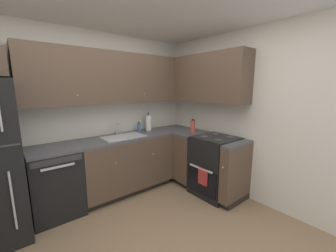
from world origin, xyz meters
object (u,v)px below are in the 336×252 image
soap_bottle (139,127)px  oil_bottle (193,126)px  dishwasher (55,183)px  paper_towel_roll (148,123)px  oven_range (215,165)px

soap_bottle → oil_bottle: oil_bottle is taller
dishwasher → oil_bottle: oil_bottle is taller
dishwasher → paper_towel_roll: paper_towel_roll is taller
soap_bottle → dishwasher: bearing=-172.7°
oven_range → oil_bottle: 0.75m
dishwasher → paper_towel_roll: bearing=5.8°
oven_range → oil_bottle: bearing=92.1°
oven_range → oil_bottle: oil_bottle is taller
oil_bottle → dishwasher: bearing=167.0°
paper_towel_roll → oil_bottle: bearing=-53.1°
oven_range → soap_bottle: (-0.69, 1.16, 0.52)m
dishwasher → soap_bottle: (1.40, 0.18, 0.55)m
paper_towel_roll → oil_bottle: 0.80m
oven_range → dishwasher: bearing=154.9°
oven_range → soap_bottle: 1.44m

